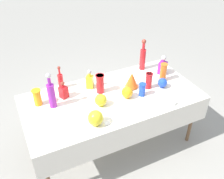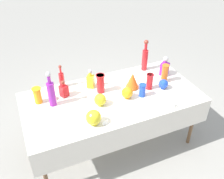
% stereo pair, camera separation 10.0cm
% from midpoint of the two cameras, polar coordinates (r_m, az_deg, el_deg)
% --- Properties ---
extents(ground_plane, '(40.00, 40.00, 0.00)m').
position_cam_midpoint_polar(ground_plane, '(3.43, 0.86, -11.87)').
color(ground_plane, gray).
extents(display_table, '(2.06, 1.02, 0.76)m').
position_cam_midpoint_polar(display_table, '(2.92, 1.27, -2.87)').
color(display_table, white).
rests_on(display_table, ground).
extents(tall_bottle_0, '(0.08, 0.08, 0.44)m').
position_cam_midpoint_polar(tall_bottle_0, '(3.38, 8.39, 7.23)').
color(tall_bottle_0, red).
rests_on(tall_bottle_0, display_table).
extents(tall_bottle_1, '(0.06, 0.06, 0.30)m').
position_cam_midpoint_polar(tall_bottle_1, '(3.08, -10.53, 2.41)').
color(tall_bottle_1, red).
rests_on(tall_bottle_1, display_table).
extents(tall_bottle_2, '(0.08, 0.08, 0.43)m').
position_cam_midpoint_polar(tall_bottle_2, '(2.76, -12.72, -0.59)').
color(tall_bottle_2, purple).
rests_on(tall_bottle_2, display_table).
extents(square_decanter_0, '(0.11, 0.11, 0.21)m').
position_cam_midpoint_polar(square_decanter_0, '(2.92, -9.99, -0.12)').
color(square_decanter_0, red).
rests_on(square_decanter_0, display_table).
extents(square_decanter_1, '(0.13, 0.13, 0.27)m').
position_cam_midpoint_polar(square_decanter_1, '(3.35, 12.81, 4.97)').
color(square_decanter_1, purple).
rests_on(square_decanter_1, display_table).
extents(square_decanter_2, '(0.11, 0.11, 0.25)m').
position_cam_midpoint_polar(square_decanter_2, '(3.03, -3.97, 2.12)').
color(square_decanter_2, yellow).
rests_on(square_decanter_2, display_table).
extents(slender_vase_0, '(0.09, 0.09, 0.20)m').
position_cam_midpoint_polar(slender_vase_0, '(3.03, 9.54, 1.90)').
color(slender_vase_0, red).
rests_on(slender_vase_0, display_table).
extents(slender_vase_1, '(0.08, 0.08, 0.16)m').
position_cam_midpoint_polar(slender_vase_1, '(2.90, 7.95, -0.10)').
color(slender_vase_1, blue).
rests_on(slender_vase_1, display_table).
extents(slender_vase_2, '(0.11, 0.11, 0.23)m').
position_cam_midpoint_polar(slender_vase_2, '(2.93, -1.67, 1.49)').
color(slender_vase_2, red).
rests_on(slender_vase_2, display_table).
extents(slender_vase_3, '(0.10, 0.10, 0.19)m').
position_cam_midpoint_polar(slender_vase_3, '(2.87, -15.72, -1.23)').
color(slender_vase_3, orange).
rests_on(slender_vase_3, display_table).
extents(slender_vase_4, '(0.09, 0.09, 0.24)m').
position_cam_midpoint_polar(slender_vase_4, '(3.19, 12.86, 3.68)').
color(slender_vase_4, orange).
rests_on(slender_vase_4, display_table).
extents(fluted_vase_0, '(0.16, 0.16, 0.21)m').
position_cam_midpoint_polar(fluted_vase_0, '(3.02, 5.64, 2.07)').
color(fluted_vase_0, orange).
rests_on(fluted_vase_0, display_table).
extents(round_bowl_0, '(0.13, 0.13, 0.14)m').
position_cam_midpoint_polar(round_bowl_0, '(2.86, 4.50, -0.76)').
color(round_bowl_0, orange).
rests_on(round_bowl_0, display_table).
extents(round_bowl_1, '(0.13, 0.13, 0.14)m').
position_cam_midpoint_polar(round_bowl_1, '(2.74, -1.68, -2.37)').
color(round_bowl_1, yellow).
rests_on(round_bowl_1, display_table).
extents(round_bowl_2, '(0.16, 0.16, 0.17)m').
position_cam_midpoint_polar(round_bowl_2, '(2.50, -3.09, -6.42)').
color(round_bowl_2, yellow).
rests_on(round_bowl_2, display_table).
extents(round_bowl_3, '(0.12, 0.12, 0.12)m').
position_cam_midpoint_polar(round_bowl_3, '(3.09, 12.58, 1.24)').
color(round_bowl_3, blue).
rests_on(round_bowl_3, display_table).
extents(price_tag_left, '(0.06, 0.03, 0.04)m').
position_cam_midpoint_polar(price_tag_left, '(2.85, 15.40, -3.61)').
color(price_tag_left, white).
rests_on(price_tag_left, display_table).
extents(price_tag_center, '(0.06, 0.02, 0.05)m').
position_cam_midpoint_polar(price_tag_center, '(2.53, -0.42, -7.63)').
color(price_tag_center, white).
rests_on(price_tag_center, display_table).
extents(price_tag_right, '(0.05, 0.02, 0.04)m').
position_cam_midpoint_polar(price_tag_right, '(2.64, 8.10, -5.96)').
color(price_tag_right, white).
rests_on(price_tag_right, display_table).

